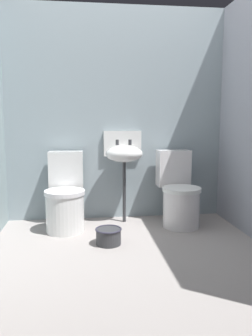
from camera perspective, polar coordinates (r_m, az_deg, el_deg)
ground_plane at (r=2.86m, az=0.77°, el=-15.74°), size 2.81×2.80×0.08m
wall_back at (r=3.85m, az=-1.76°, el=8.90°), size 2.81×0.10×2.33m
toilet_left at (r=3.53m, az=-10.15°, el=-4.99°), size 0.41×0.60×0.78m
toilet_right at (r=3.66m, az=8.86°, el=-4.48°), size 0.42×0.61×0.78m
sink at (r=3.66m, az=-0.35°, el=2.50°), size 0.42×0.35×0.99m
bucket at (r=3.12m, az=-2.95°, el=-11.30°), size 0.24×0.24×0.15m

